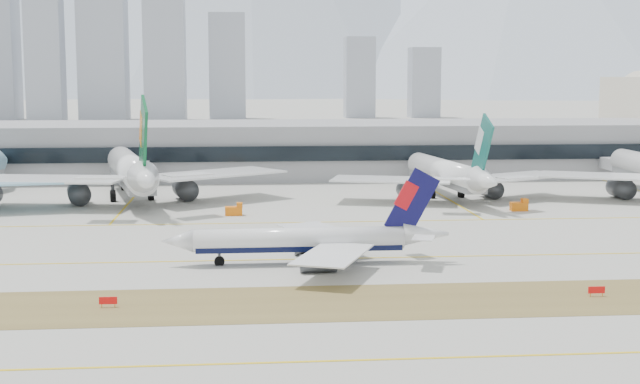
{
  "coord_description": "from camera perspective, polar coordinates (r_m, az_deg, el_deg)",
  "views": [
    {
      "loc": [
        -16.42,
        -140.3,
        28.15
      ],
      "look_at": [
        -2.34,
        18.0,
        7.5
      ],
      "focal_mm": 50.0,
      "sensor_mm": 36.0,
      "label": 1
    }
  ],
  "objects": [
    {
      "name": "terminal",
      "position": [
        256.5,
        -1.4,
        2.78
      ],
      "size": [
        280.0,
        43.1,
        15.0
      ],
      "color": "gray",
      "rests_on": "ground"
    },
    {
      "name": "gse_b",
      "position": [
        182.54,
        -5.49,
        -1.17
      ],
      "size": [
        3.55,
        2.0,
        2.6
      ],
      "color": "orange",
      "rests_on": "ground"
    },
    {
      "name": "apron_markings",
      "position": [
        92.29,
        5.5,
        -10.38
      ],
      "size": [
        360.0,
        122.22,
        0.06
      ],
      "color": "brown",
      "rests_on": "ground"
    },
    {
      "name": "hold_sign_left",
      "position": [
        112.89,
        -13.41,
        -6.78
      ],
      "size": [
        2.2,
        0.15,
        1.35
      ],
      "color": "red",
      "rests_on": "ground"
    },
    {
      "name": "widebody_cathay",
      "position": [
        208.49,
        8.22,
        1.11
      ],
      "size": [
        58.29,
        57.38,
        20.9
      ],
      "rotation": [
        0.0,
        0.0,
        1.68
      ],
      "color": "white",
      "rests_on": "ground"
    },
    {
      "name": "ground",
      "position": [
        144.04,
        1.57,
        -3.87
      ],
      "size": [
        3000.0,
        3000.0,
        0.0
      ],
      "primitive_type": "plane",
      "color": "#A4A299",
      "rests_on": "ground"
    },
    {
      "name": "city_skyline",
      "position": [
        600.95,
        -13.91,
        9.25
      ],
      "size": [
        342.0,
        49.8,
        140.0
      ],
      "color": "#979DAC",
      "rests_on": "ground"
    },
    {
      "name": "gse_c",
      "position": [
        192.55,
        12.66,
        -0.87
      ],
      "size": [
        3.55,
        2.0,
        2.6
      ],
      "color": "orange",
      "rests_on": "ground"
    },
    {
      "name": "widebody_eva",
      "position": [
        205.74,
        -11.95,
        1.24
      ],
      "size": [
        68.31,
        67.95,
        24.94
      ],
      "rotation": [
        0.0,
        0.0,
        1.79
      ],
      "color": "white",
      "rests_on": "ground"
    },
    {
      "name": "hold_sign_right",
      "position": [
        120.56,
        17.28,
        -6.01
      ],
      "size": [
        2.2,
        0.15,
        1.35
      ],
      "color": "red",
      "rests_on": "ground"
    },
    {
      "name": "taxiing_airliner",
      "position": [
        134.64,
        -0.65,
        -3.13
      ],
      "size": [
        43.61,
        38.0,
        14.68
      ],
      "rotation": [
        0.0,
        0.0,
        3.15
      ],
      "color": "white",
      "rests_on": "ground"
    }
  ]
}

